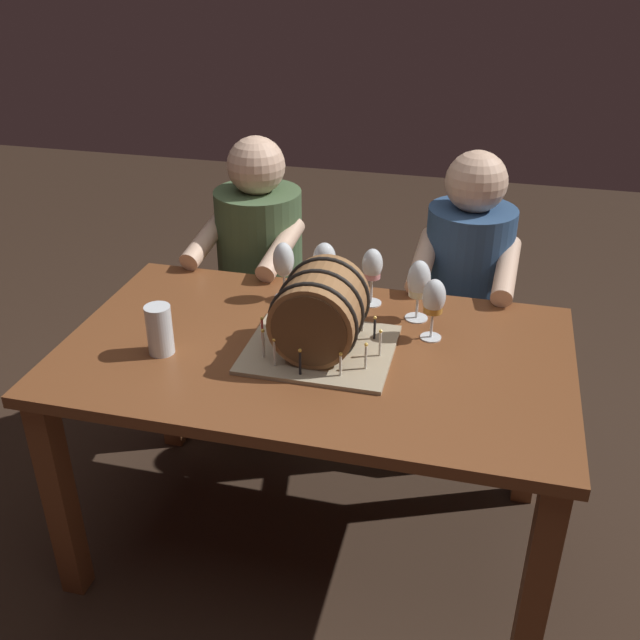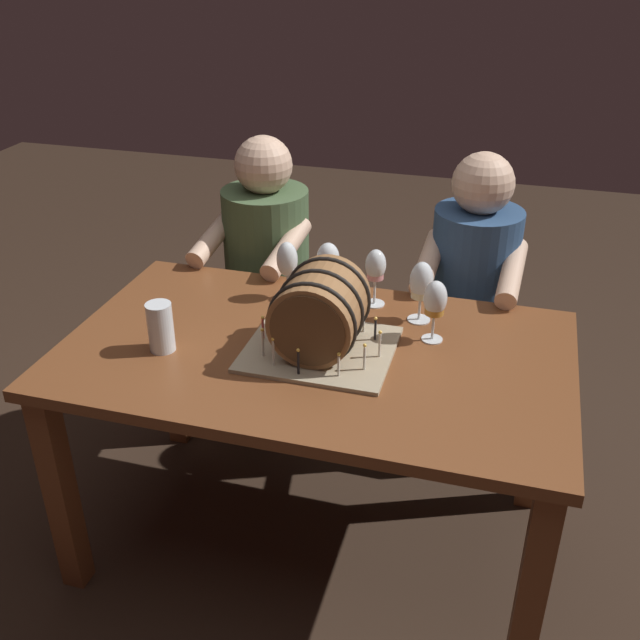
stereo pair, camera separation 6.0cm
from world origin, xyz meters
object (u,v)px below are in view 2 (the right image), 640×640
(barrel_cake, at_px, (320,315))
(beer_pint, at_px, (161,328))
(dining_table, at_px, (315,379))
(wine_glass_red, at_px, (328,261))
(wine_glass_rose, at_px, (376,268))
(person_seated_left, at_px, (268,297))
(person_seated_right, at_px, (467,325))
(wine_glass_amber, at_px, (435,301))
(wine_glass_white, at_px, (421,283))
(wine_glass_empty, at_px, (287,261))

(barrel_cake, bearing_deg, beer_pint, -165.17)
(dining_table, distance_m, wine_glass_red, 0.40)
(wine_glass_rose, distance_m, person_seated_left, 0.69)
(person_seated_left, relative_size, person_seated_right, 1.00)
(wine_glass_amber, xyz_separation_m, beer_pint, (-0.73, -0.26, -0.06))
(wine_glass_white, xyz_separation_m, wine_glass_empty, (-0.43, 0.04, 0.00))
(wine_glass_amber, xyz_separation_m, person_seated_left, (-0.70, 0.52, -0.34))
(wine_glass_red, distance_m, beer_pint, 0.58)
(wine_glass_red, relative_size, wine_glass_white, 0.97)
(person_seated_right, bearing_deg, beer_pint, -135.48)
(wine_glass_rose, bearing_deg, person_seated_right, 51.13)
(wine_glass_red, bearing_deg, beer_pint, -129.06)
(wine_glass_rose, relative_size, wine_glass_empty, 0.98)
(person_seated_left, bearing_deg, wine_glass_amber, -36.74)
(wine_glass_white, height_order, wine_glass_rose, wine_glass_white)
(person_seated_right, bearing_deg, wine_glass_empty, -146.38)
(barrel_cake, height_order, wine_glass_amber, barrel_cake)
(dining_table, height_order, wine_glass_amber, wine_glass_amber)
(wine_glass_white, xyz_separation_m, wine_glass_rose, (-0.15, 0.07, 0.00))
(wine_glass_rose, xyz_separation_m, person_seated_left, (-0.49, 0.35, -0.34))
(wine_glass_empty, xyz_separation_m, person_seated_left, (-0.21, 0.37, -0.34))
(wine_glass_rose, xyz_separation_m, person_seated_right, (0.28, 0.35, -0.35))
(wine_glass_red, distance_m, wine_glass_amber, 0.41)
(wine_glass_amber, bearing_deg, wine_glass_rose, 140.27)
(wine_glass_empty, xyz_separation_m, person_seated_right, (0.56, 0.37, -0.35))
(person_seated_right, bearing_deg, wine_glass_red, -142.21)
(dining_table, height_order, barrel_cake, barrel_cake)
(wine_glass_red, height_order, wine_glass_empty, wine_glass_empty)
(wine_glass_white, distance_m, person_seated_right, 0.55)
(barrel_cake, height_order, wine_glass_red, barrel_cake)
(barrel_cake, xyz_separation_m, person_seated_right, (0.37, 0.67, -0.34))
(wine_glass_empty, bearing_deg, wine_glass_red, 15.56)
(wine_glass_amber, height_order, beer_pint, wine_glass_amber)
(barrel_cake, distance_m, wine_glass_empty, 0.36)
(wine_glass_white, bearing_deg, barrel_cake, -132.97)
(wine_glass_red, distance_m, wine_glass_white, 0.32)
(wine_glass_rose, bearing_deg, wine_glass_red, 176.50)
(dining_table, bearing_deg, person_seated_right, 59.86)
(wine_glass_empty, bearing_deg, wine_glass_white, -5.40)
(barrel_cake, xyz_separation_m, wine_glass_red, (-0.07, 0.33, 0.01))
(wine_glass_rose, bearing_deg, wine_glass_amber, -39.73)
(wine_glass_amber, distance_m, wine_glass_white, 0.12)
(wine_glass_amber, relative_size, wine_glass_rose, 1.01)
(wine_glass_rose, bearing_deg, wine_glass_white, -23.34)
(dining_table, xyz_separation_m, wine_glass_amber, (0.31, 0.14, 0.23))
(person_seated_right, bearing_deg, wine_glass_amber, -97.63)
(wine_glass_red, bearing_deg, wine_glass_amber, -26.71)
(beer_pint, bearing_deg, dining_table, 16.70)
(wine_glass_red, bearing_deg, person_seated_right, 37.79)
(person_seated_right, bearing_deg, wine_glass_rose, -128.87)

